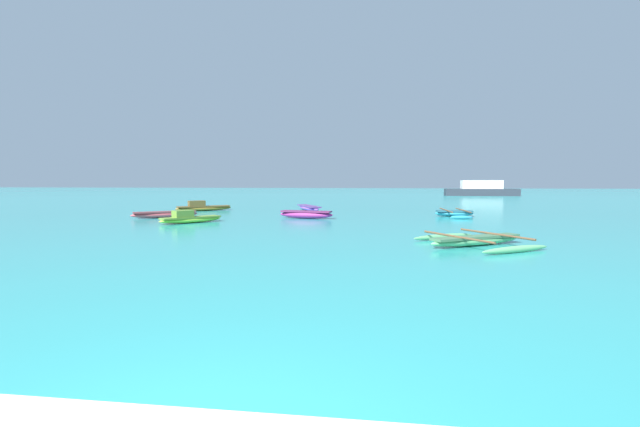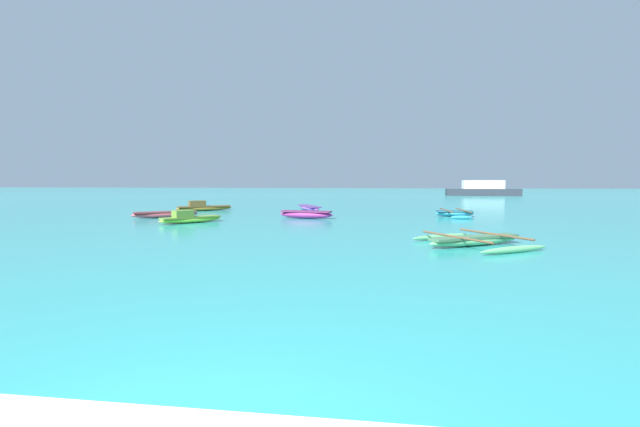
{
  "view_description": "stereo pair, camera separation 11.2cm",
  "coord_description": "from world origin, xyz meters",
  "px_view_note": "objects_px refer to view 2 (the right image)",
  "views": [
    {
      "loc": [
        1.36,
        -2.4,
        2.09
      ],
      "look_at": [
        -1.76,
        21.4,
        0.25
      ],
      "focal_mm": 24.0,
      "sensor_mm": 36.0,
      "label": 1
    },
    {
      "loc": [
        1.47,
        -2.39,
        2.09
      ],
      "look_at": [
        -1.76,
        21.4,
        0.25
      ],
      "focal_mm": 24.0,
      "sensor_mm": 36.0,
      "label": 2
    }
  ],
  "objects_px": {
    "moored_boat_1": "(165,214)",
    "moored_boat_2": "(475,240)",
    "moored_boat_6": "(189,218)",
    "distant_ferry": "(483,190)",
    "moored_boat_0": "(306,214)",
    "moored_boat_3": "(309,208)",
    "moored_boat_4": "(203,207)",
    "moored_boat_5": "(455,213)"
  },
  "relations": [
    {
      "from": "moored_boat_1",
      "to": "distant_ferry",
      "type": "relative_size",
      "value": 0.33
    },
    {
      "from": "moored_boat_1",
      "to": "moored_boat_4",
      "type": "height_order",
      "value": "moored_boat_4"
    },
    {
      "from": "moored_boat_0",
      "to": "moored_boat_5",
      "type": "relative_size",
      "value": 0.79
    },
    {
      "from": "moored_boat_2",
      "to": "moored_boat_5",
      "type": "xyz_separation_m",
      "value": [
        1.36,
        11.63,
        0.03
      ]
    },
    {
      "from": "moored_boat_0",
      "to": "moored_boat_5",
      "type": "bearing_deg",
      "value": 26.73
    },
    {
      "from": "distant_ferry",
      "to": "moored_boat_3",
      "type": "bearing_deg",
      "value": -120.78
    },
    {
      "from": "moored_boat_1",
      "to": "distant_ferry",
      "type": "distance_m",
      "value": 47.24
    },
    {
      "from": "moored_boat_0",
      "to": "moored_boat_4",
      "type": "distance_m",
      "value": 9.58
    },
    {
      "from": "distant_ferry",
      "to": "moored_boat_1",
      "type": "bearing_deg",
      "value": -123.97
    },
    {
      "from": "moored_boat_2",
      "to": "moored_boat_5",
      "type": "height_order",
      "value": "moored_boat_5"
    },
    {
      "from": "moored_boat_4",
      "to": "moored_boat_0",
      "type": "bearing_deg",
      "value": -68.77
    },
    {
      "from": "moored_boat_1",
      "to": "moored_boat_6",
      "type": "relative_size",
      "value": 1.12
    },
    {
      "from": "moored_boat_1",
      "to": "moored_boat_5",
      "type": "bearing_deg",
      "value": -26.0
    },
    {
      "from": "moored_boat_3",
      "to": "moored_boat_5",
      "type": "relative_size",
      "value": 0.95
    },
    {
      "from": "moored_boat_5",
      "to": "moored_boat_6",
      "type": "distance_m",
      "value": 14.95
    },
    {
      "from": "moored_boat_6",
      "to": "distant_ferry",
      "type": "xyz_separation_m",
      "value": [
        23.74,
        41.81,
        0.65
      ]
    },
    {
      "from": "moored_boat_2",
      "to": "distant_ferry",
      "type": "distance_m",
      "value": 48.99
    },
    {
      "from": "moored_boat_6",
      "to": "distant_ferry",
      "type": "height_order",
      "value": "distant_ferry"
    },
    {
      "from": "moored_boat_1",
      "to": "moored_boat_2",
      "type": "bearing_deg",
      "value": -66.2
    },
    {
      "from": "moored_boat_1",
      "to": "moored_boat_2",
      "type": "relative_size",
      "value": 0.78
    },
    {
      "from": "moored_boat_0",
      "to": "moored_boat_3",
      "type": "height_order",
      "value": "moored_boat_0"
    },
    {
      "from": "moored_boat_2",
      "to": "moored_boat_3",
      "type": "bearing_deg",
      "value": 85.33
    },
    {
      "from": "moored_boat_2",
      "to": "moored_boat_4",
      "type": "xyz_separation_m",
      "value": [
        -15.22,
        14.11,
        0.09
      ]
    },
    {
      "from": "moored_boat_0",
      "to": "moored_boat_6",
      "type": "xyz_separation_m",
      "value": [
        -5.36,
        -3.21,
        -0.01
      ]
    },
    {
      "from": "moored_boat_3",
      "to": "moored_boat_4",
      "type": "relative_size",
      "value": 1.06
    },
    {
      "from": "moored_boat_1",
      "to": "distant_ferry",
      "type": "xyz_separation_m",
      "value": [
        26.39,
        39.18,
        0.67
      ]
    },
    {
      "from": "moored_boat_5",
      "to": "moored_boat_3",
      "type": "bearing_deg",
      "value": 156.06
    },
    {
      "from": "moored_boat_5",
      "to": "moored_boat_4",
      "type": "bearing_deg",
      "value": 169.56
    },
    {
      "from": "moored_boat_0",
      "to": "moored_boat_1",
      "type": "relative_size",
      "value": 0.96
    },
    {
      "from": "distant_ferry",
      "to": "moored_boat_6",
      "type": "bearing_deg",
      "value": -119.58
    },
    {
      "from": "moored_boat_2",
      "to": "distant_ferry",
      "type": "bearing_deg",
      "value": 44.73
    },
    {
      "from": "distant_ferry",
      "to": "moored_boat_2",
      "type": "bearing_deg",
      "value": -103.35
    },
    {
      "from": "moored_boat_0",
      "to": "moored_boat_4",
      "type": "xyz_separation_m",
      "value": [
        -8.15,
        5.04,
        0.01
      ]
    },
    {
      "from": "moored_boat_4",
      "to": "moored_boat_6",
      "type": "bearing_deg",
      "value": -108.34
    },
    {
      "from": "moored_boat_0",
      "to": "moored_boat_2",
      "type": "bearing_deg",
      "value": -42.27
    },
    {
      "from": "moored_boat_1",
      "to": "moored_boat_3",
      "type": "height_order",
      "value": "moored_boat_1"
    },
    {
      "from": "moored_boat_1",
      "to": "moored_boat_2",
      "type": "distance_m",
      "value": 17.31
    },
    {
      "from": "moored_boat_3",
      "to": "distant_ferry",
      "type": "distance_m",
      "value": 37.58
    },
    {
      "from": "moored_boat_2",
      "to": "moored_boat_6",
      "type": "xyz_separation_m",
      "value": [
        -12.43,
        5.85,
        0.06
      ]
    },
    {
      "from": "moored_boat_1",
      "to": "moored_boat_5",
      "type": "height_order",
      "value": "moored_boat_5"
    },
    {
      "from": "moored_boat_3",
      "to": "distant_ferry",
      "type": "bearing_deg",
      "value": 123.13
    },
    {
      "from": "moored_boat_0",
      "to": "moored_boat_2",
      "type": "xyz_separation_m",
      "value": [
        7.07,
        -9.06,
        -0.08
      ]
    }
  ]
}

